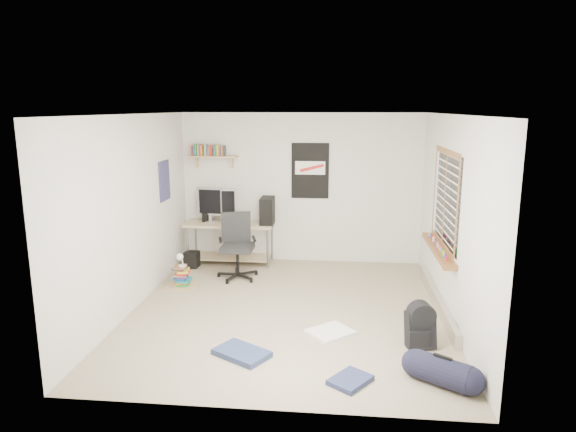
# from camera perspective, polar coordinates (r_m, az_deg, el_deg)

# --- Properties ---
(floor) EXTENTS (4.00, 4.50, 0.01)m
(floor) POSITION_cam_1_polar(r_m,az_deg,el_deg) (6.77, -0.05, -10.47)
(floor) COLOR gray
(floor) RESTS_ON ground
(ceiling) EXTENTS (4.00, 4.50, 0.01)m
(ceiling) POSITION_cam_1_polar(r_m,az_deg,el_deg) (6.26, -0.05, 11.28)
(ceiling) COLOR white
(ceiling) RESTS_ON ground
(back_wall) EXTENTS (4.00, 0.01, 2.50)m
(back_wall) POSITION_cam_1_polar(r_m,az_deg,el_deg) (8.61, 1.47, 3.08)
(back_wall) COLOR silver
(back_wall) RESTS_ON ground
(left_wall) EXTENTS (0.01, 4.50, 2.50)m
(left_wall) POSITION_cam_1_polar(r_m,az_deg,el_deg) (6.89, -16.88, 0.32)
(left_wall) COLOR silver
(left_wall) RESTS_ON ground
(right_wall) EXTENTS (0.01, 4.50, 2.50)m
(right_wall) POSITION_cam_1_polar(r_m,az_deg,el_deg) (6.51, 17.78, -0.40)
(right_wall) COLOR silver
(right_wall) RESTS_ON ground
(desk) EXTENTS (1.53, 0.82, 0.67)m
(desk) POSITION_cam_1_polar(r_m,az_deg,el_deg) (8.71, -6.40, -2.84)
(desk) COLOR #CEAE8E
(desk) RESTS_ON floor
(monitor_left) EXTENTS (0.43, 0.15, 0.46)m
(monitor_left) POSITION_cam_1_polar(r_m,az_deg,el_deg) (8.66, -8.63, 0.63)
(monitor_left) COLOR #9B9CA0
(monitor_left) RESTS_ON desk
(monitor_right) EXTENTS (0.40, 0.10, 0.44)m
(monitor_right) POSITION_cam_1_polar(r_m,az_deg,el_deg) (8.61, -7.07, 0.55)
(monitor_right) COLOR #B5B6BA
(monitor_right) RESTS_ON desk
(pc_tower) EXTENTS (0.22, 0.45, 0.46)m
(pc_tower) POSITION_cam_1_polar(r_m,az_deg,el_deg) (8.48, -2.31, 0.52)
(pc_tower) COLOR black
(pc_tower) RESTS_ON desk
(keyboard) EXTENTS (0.45, 0.26, 0.02)m
(keyboard) POSITION_cam_1_polar(r_m,az_deg,el_deg) (8.57, -8.03, -0.97)
(keyboard) COLOR black
(keyboard) RESTS_ON desk
(speaker_left) EXTENTS (0.10, 0.10, 0.19)m
(speaker_left) POSITION_cam_1_polar(r_m,az_deg,el_deg) (8.71, -9.18, -0.24)
(speaker_left) COLOR black
(speaker_left) RESTS_ON desk
(speaker_right) EXTENTS (0.10, 0.10, 0.17)m
(speaker_right) POSITION_cam_1_polar(r_m,az_deg,el_deg) (8.43, -5.88, -0.63)
(speaker_right) COLOR black
(speaker_right) RESTS_ON desk
(office_chair) EXTENTS (0.81, 0.81, 1.01)m
(office_chair) POSITION_cam_1_polar(r_m,az_deg,el_deg) (7.88, -5.64, -3.46)
(office_chair) COLOR black
(office_chair) RESTS_ON floor
(wall_shelf) EXTENTS (0.80, 0.22, 0.24)m
(wall_shelf) POSITION_cam_1_polar(r_m,az_deg,el_deg) (8.66, -8.25, 6.55)
(wall_shelf) COLOR tan
(wall_shelf) RESTS_ON back_wall
(poster_back_wall) EXTENTS (0.62, 0.03, 0.92)m
(poster_back_wall) POSITION_cam_1_polar(r_m,az_deg,el_deg) (8.53, 2.47, 5.03)
(poster_back_wall) COLOR black
(poster_back_wall) RESTS_ON back_wall
(poster_left_wall) EXTENTS (0.02, 0.42, 0.60)m
(poster_left_wall) POSITION_cam_1_polar(r_m,az_deg,el_deg) (7.95, -13.57, 3.83)
(poster_left_wall) COLOR navy
(poster_left_wall) RESTS_ON left_wall
(window) EXTENTS (0.10, 1.50, 1.26)m
(window) POSITION_cam_1_polar(r_m,az_deg,el_deg) (6.75, 16.92, 1.81)
(window) COLOR brown
(window) RESTS_ON right_wall
(baseboard_heater) EXTENTS (0.08, 2.50, 0.18)m
(baseboard_heater) POSITION_cam_1_polar(r_m,az_deg,el_deg) (7.11, 16.29, -9.04)
(baseboard_heater) COLOR #B7B2A8
(baseboard_heater) RESTS_ON floor
(backpack) EXTENTS (0.35, 0.30, 0.41)m
(backpack) POSITION_cam_1_polar(r_m,az_deg,el_deg) (5.93, 14.48, -12.12)
(backpack) COLOR black
(backpack) RESTS_ON floor
(duffel_bag) EXTENTS (0.38, 0.38, 0.54)m
(duffel_bag) POSITION_cam_1_polar(r_m,az_deg,el_deg) (5.27, 16.73, -16.20)
(duffel_bag) COLOR black
(duffel_bag) RESTS_ON floor
(tshirt) EXTENTS (0.62, 0.61, 0.04)m
(tshirt) POSITION_cam_1_polar(r_m,az_deg,el_deg) (6.14, 4.77, -12.74)
(tshirt) COLOR silver
(tshirt) RESTS_ON floor
(jeans_a) EXTENTS (0.67, 0.60, 0.06)m
(jeans_a) POSITION_cam_1_polar(r_m,az_deg,el_deg) (5.65, -5.16, -14.93)
(jeans_a) COLOR navy
(jeans_a) RESTS_ON floor
(jeans_b) EXTENTS (0.47, 0.49, 0.05)m
(jeans_b) POSITION_cam_1_polar(r_m,az_deg,el_deg) (5.19, 6.92, -17.66)
(jeans_b) COLOR #232B4F
(jeans_b) RESTS_ON floor
(book_stack) EXTENTS (0.51, 0.46, 0.28)m
(book_stack) POSITION_cam_1_polar(r_m,az_deg,el_deg) (7.72, -11.71, -6.63)
(book_stack) COLOR olive
(book_stack) RESTS_ON floor
(desk_lamp) EXTENTS (0.17, 0.22, 0.19)m
(desk_lamp) POSITION_cam_1_polar(r_m,az_deg,el_deg) (7.63, -11.69, -5.04)
(desk_lamp) COLOR white
(desk_lamp) RESTS_ON book_stack
(subwoofer) EXTENTS (0.23, 0.23, 0.25)m
(subwoofer) POSITION_cam_1_polar(r_m,az_deg,el_deg) (8.59, -10.64, -4.74)
(subwoofer) COLOR black
(subwoofer) RESTS_ON floor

